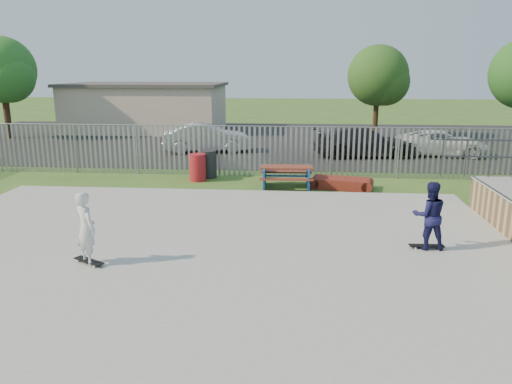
# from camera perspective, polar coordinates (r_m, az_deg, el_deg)

# --- Properties ---
(ground) EXTENTS (120.00, 120.00, 0.00)m
(ground) POSITION_cam_1_polar(r_m,az_deg,el_deg) (11.58, -6.96, -7.58)
(ground) COLOR #3A6221
(ground) RESTS_ON ground
(concrete_slab) EXTENTS (15.00, 12.00, 0.15)m
(concrete_slab) POSITION_cam_1_polar(r_m,az_deg,el_deg) (11.55, -6.97, -7.24)
(concrete_slab) COLOR #A0A19B
(concrete_slab) RESTS_ON ground
(fence) EXTENTS (26.04, 16.02, 2.00)m
(fence) POSITION_cam_1_polar(r_m,az_deg,el_deg) (15.51, -0.05, 1.98)
(fence) COLOR gray
(fence) RESTS_ON ground
(picnic_table) EXTENTS (1.92, 1.60, 0.79)m
(picnic_table) POSITION_cam_1_polar(r_m,az_deg,el_deg) (18.03, 3.48, 1.74)
(picnic_table) COLOR maroon
(picnic_table) RESTS_ON ground
(funbox) EXTENTS (2.02, 1.29, 0.37)m
(funbox) POSITION_cam_1_polar(r_m,az_deg,el_deg) (18.22, 9.71, 0.99)
(funbox) COLOR maroon
(funbox) RESTS_ON ground
(trash_bin_red) EXTENTS (0.62, 0.62, 1.04)m
(trash_bin_red) POSITION_cam_1_polar(r_m,az_deg,el_deg) (19.24, -6.68, 2.80)
(trash_bin_red) COLOR #A51920
(trash_bin_red) RESTS_ON ground
(trash_bin_grey) EXTENTS (0.65, 0.65, 1.08)m
(trash_bin_grey) POSITION_cam_1_polar(r_m,az_deg,el_deg) (19.76, -5.46, 3.19)
(trash_bin_grey) COLOR black
(trash_bin_grey) RESTS_ON ground
(parking_lot) EXTENTS (40.00, 18.00, 0.02)m
(parking_lot) POSITION_cam_1_polar(r_m,az_deg,el_deg) (29.92, 0.36, 5.95)
(parking_lot) COLOR black
(parking_lot) RESTS_ON ground
(car_silver) EXTENTS (4.64, 2.42, 1.45)m
(car_silver) POSITION_cam_1_polar(r_m,az_deg,el_deg) (25.69, -5.65, 6.19)
(car_silver) COLOR silver
(car_silver) RESTS_ON parking_lot
(car_dark) EXTENTS (5.06, 2.55, 1.41)m
(car_dark) POSITION_cam_1_polar(r_m,az_deg,el_deg) (24.79, 12.25, 5.60)
(car_dark) COLOR black
(car_dark) RESTS_ON parking_lot
(car_white) EXTENTS (4.62, 2.52, 1.23)m
(car_white) POSITION_cam_1_polar(r_m,az_deg,el_deg) (26.17, 20.45, 5.26)
(car_white) COLOR white
(car_white) RESTS_ON parking_lot
(building) EXTENTS (10.40, 6.40, 3.20)m
(building) POSITION_cam_1_polar(r_m,az_deg,el_deg) (35.17, -12.41, 9.47)
(building) COLOR beige
(building) RESTS_ON ground
(tree_left) EXTENTS (3.92, 3.92, 6.05)m
(tree_left) POSITION_cam_1_polar(r_m,az_deg,el_deg) (34.05, -27.06, 12.31)
(tree_left) COLOR #422D1A
(tree_left) RESTS_ON ground
(tree_mid) EXTENTS (3.60, 3.60, 5.56)m
(tree_mid) POSITION_cam_1_polar(r_m,az_deg,el_deg) (31.34, 13.76, 12.78)
(tree_mid) COLOR #392A17
(tree_mid) RESTS_ON ground
(skateboard_a) EXTENTS (0.81, 0.24, 0.08)m
(skateboard_a) POSITION_cam_1_polar(r_m,az_deg,el_deg) (12.36, 18.92, -5.92)
(skateboard_a) COLOR black
(skateboard_a) RESTS_ON concrete_slab
(skateboard_b) EXTENTS (0.79, 0.57, 0.08)m
(skateboard_b) POSITION_cam_1_polar(r_m,az_deg,el_deg) (11.40, -18.55, -7.58)
(skateboard_b) COLOR black
(skateboard_b) RESTS_ON concrete_slab
(skater_navy) EXTENTS (0.80, 0.64, 1.59)m
(skater_navy) POSITION_cam_1_polar(r_m,az_deg,el_deg) (12.13, 19.21, -2.55)
(skater_navy) COLOR #151543
(skater_navy) RESTS_ON concrete_slab
(skater_white) EXTENTS (0.69, 0.67, 1.59)m
(skater_white) POSITION_cam_1_polar(r_m,az_deg,el_deg) (11.16, -18.85, -3.95)
(skater_white) COLOR silver
(skater_white) RESTS_ON concrete_slab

